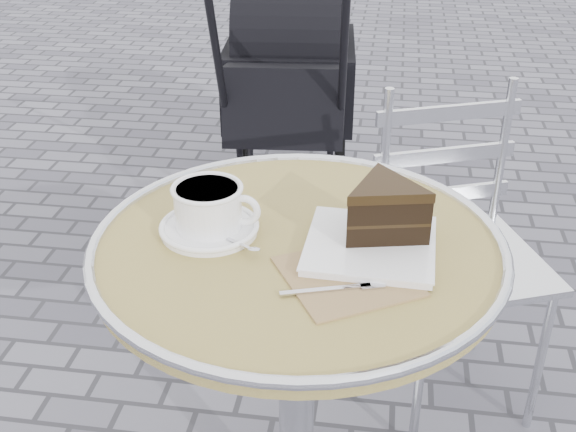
# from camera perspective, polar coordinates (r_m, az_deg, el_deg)

# --- Properties ---
(cafe_table) EXTENTS (0.72, 0.72, 0.74)m
(cafe_table) POSITION_cam_1_polar(r_m,az_deg,el_deg) (1.33, 0.74, -8.13)
(cafe_table) COLOR silver
(cafe_table) RESTS_ON ground
(cappuccino_set) EXTENTS (0.18, 0.17, 0.09)m
(cappuccino_set) POSITION_cam_1_polar(r_m,az_deg,el_deg) (1.26, -6.22, 0.30)
(cappuccino_set) COLOR white
(cappuccino_set) RESTS_ON cafe_table
(cake_plate_set) EXTENTS (0.29, 0.35, 0.11)m
(cake_plate_set) POSITION_cam_1_polar(r_m,az_deg,el_deg) (1.21, 7.37, -0.19)
(cake_plate_set) COLOR #927150
(cake_plate_set) RESTS_ON cafe_table
(bistro_chair) EXTENTS (0.48, 0.48, 0.82)m
(bistro_chair) POSITION_cam_1_polar(r_m,az_deg,el_deg) (1.83, 12.76, 0.15)
(bistro_chair) COLOR silver
(bistro_chair) RESTS_ON ground
(baby_stroller) EXTENTS (0.51, 0.99, 1.00)m
(baby_stroller) POSITION_cam_1_polar(r_m,az_deg,el_deg) (2.75, 0.07, 9.51)
(baby_stroller) COLOR black
(baby_stroller) RESTS_ON ground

